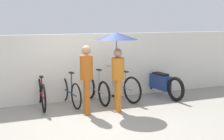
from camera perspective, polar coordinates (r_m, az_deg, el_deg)
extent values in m
plane|color=gray|center=(7.50, -1.86, -8.97)|extent=(30.00, 30.00, 0.00)
cube|color=silver|center=(9.11, -6.17, 0.50)|extent=(11.62, 0.12, 1.93)
torus|color=black|center=(9.04, -13.18, -3.59)|extent=(0.09, 0.75, 0.75)
torus|color=black|center=(8.10, -12.41, -5.07)|extent=(0.09, 0.75, 0.75)
cylinder|color=maroon|center=(8.57, -12.82, -4.29)|extent=(0.08, 0.98, 0.04)
cylinder|color=maroon|center=(8.35, -12.74, -2.95)|extent=(0.04, 0.04, 0.48)
cube|color=black|center=(8.30, -12.80, -1.23)|extent=(0.10, 0.20, 0.03)
cylinder|color=maroon|center=(8.98, -13.25, -1.78)|extent=(0.04, 0.04, 0.58)
cylinder|color=maroon|center=(8.93, -13.32, 0.06)|extent=(0.44, 0.05, 0.03)
torus|color=black|center=(9.18, -8.84, -3.40)|extent=(0.11, 0.70, 0.70)
torus|color=black|center=(8.26, -6.57, -4.78)|extent=(0.11, 0.70, 0.70)
cylinder|color=#19478C|center=(8.71, -7.77, -4.05)|extent=(0.13, 1.01, 0.04)
cylinder|color=#19478C|center=(8.49, -7.40, -2.46)|extent=(0.04, 0.04, 0.56)
cube|color=black|center=(8.44, -7.44, -0.49)|extent=(0.11, 0.21, 0.03)
cylinder|color=#19478C|center=(9.11, -8.89, -1.45)|extent=(0.04, 0.04, 0.64)
cylinder|color=#19478C|center=(9.06, -8.94, 0.53)|extent=(0.44, 0.07, 0.03)
torus|color=black|center=(9.33, -4.12, -3.10)|extent=(0.13, 0.71, 0.70)
torus|color=black|center=(8.46, -1.46, -4.37)|extent=(0.13, 0.71, 0.70)
cylinder|color=#A59E93|center=(8.89, -2.86, -3.71)|extent=(0.13, 0.98, 0.04)
cylinder|color=#A59E93|center=(8.68, -2.40, -2.02)|extent=(0.04, 0.04, 0.60)
cube|color=black|center=(8.62, -2.41, 0.03)|extent=(0.11, 0.21, 0.03)
cylinder|color=#A59E93|center=(9.27, -4.15, -1.25)|extent=(0.04, 0.04, 0.61)
cylinder|color=#A59E93|center=(9.22, -4.17, 0.63)|extent=(0.44, 0.07, 0.03)
torus|color=black|center=(9.50, 0.05, -2.64)|extent=(0.24, 0.76, 0.77)
torus|color=black|center=(8.76, 3.74, -3.68)|extent=(0.24, 0.76, 0.77)
cylinder|color=#A59E93|center=(9.13, 1.82, -3.14)|extent=(0.27, 0.94, 0.04)
cylinder|color=#A59E93|center=(8.95, 2.48, -1.87)|extent=(0.04, 0.04, 0.47)
cube|color=black|center=(8.91, 2.49, -0.30)|extent=(0.14, 0.22, 0.03)
cylinder|color=#A59E93|center=(9.44, 0.05, -0.90)|extent=(0.04, 0.04, 0.59)
cylinder|color=#A59E93|center=(9.40, 0.05, 0.86)|extent=(0.43, 0.13, 0.03)
cylinder|color=#B25619|center=(7.74, -4.52, -5.05)|extent=(0.13, 0.13, 0.88)
cylinder|color=#B25619|center=(7.91, -4.77, -4.74)|extent=(0.13, 0.13, 0.88)
cylinder|color=#B25619|center=(7.68, -4.72, 0.44)|extent=(0.32, 0.32, 0.60)
sphere|color=tan|center=(7.62, -4.76, 3.65)|extent=(0.23, 0.23, 0.23)
cylinder|color=#C66B1E|center=(7.95, 1.22, -4.82)|extent=(0.13, 0.13, 0.83)
cylinder|color=#C66B1E|center=(8.12, 0.89, -4.52)|extent=(0.13, 0.13, 0.83)
cylinder|color=#C66B1E|center=(7.89, 1.07, 0.21)|extent=(0.32, 0.32, 0.56)
sphere|color=tan|center=(7.84, 1.08, 3.16)|extent=(0.21, 0.21, 0.21)
cylinder|color=#332D28|center=(7.98, 0.82, 3.09)|extent=(0.02, 0.02, 0.70)
cone|color=#19234C|center=(7.94, 0.83, 6.26)|extent=(1.08, 1.08, 0.18)
torus|color=black|center=(10.29, 6.37, -1.92)|extent=(0.19, 0.73, 0.72)
torus|color=black|center=(9.18, 11.57, -3.42)|extent=(0.19, 0.73, 0.72)
cube|color=navy|center=(9.71, 8.83, -2.17)|extent=(0.33, 0.82, 0.44)
cube|color=black|center=(9.66, 8.87, -0.72)|extent=(0.29, 0.58, 0.06)
cylinder|color=#B2B2B7|center=(10.20, 6.42, 1.12)|extent=(0.58, 0.10, 0.03)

